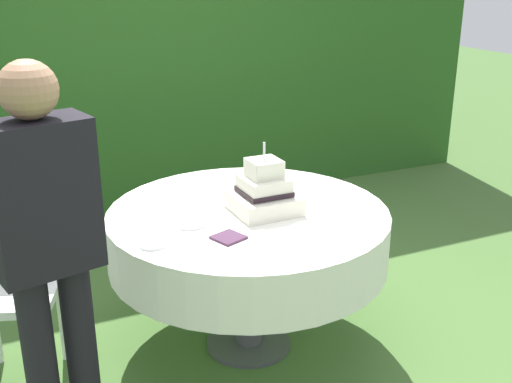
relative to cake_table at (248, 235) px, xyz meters
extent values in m
plane|color=#476B33|center=(0.00, 0.00, -0.63)|extent=(20.00, 20.00, 0.00)
cube|color=#28561E|center=(0.00, 2.41, 0.81)|extent=(6.28, 0.59, 2.88)
cylinder|color=#4C4C51|center=(0.00, 0.00, -0.62)|extent=(0.44, 0.44, 0.02)
cylinder|color=#4C4C51|center=(0.00, 0.00, -0.26)|extent=(0.14, 0.14, 0.73)
cylinder|color=olive|center=(0.00, 0.00, 0.11)|extent=(1.34, 1.34, 0.03)
cylinder|color=white|center=(0.00, 0.00, 0.00)|extent=(1.37, 1.37, 0.26)
cube|color=silver|center=(0.07, -0.04, 0.17)|extent=(0.30, 0.30, 0.09)
cube|color=silver|center=(0.07, -0.04, 0.26)|extent=(0.21, 0.21, 0.09)
cube|color=black|center=(0.07, -0.04, 0.23)|extent=(0.22, 0.22, 0.02)
cube|color=silver|center=(0.07, -0.04, 0.35)|extent=(0.15, 0.15, 0.09)
sphere|color=#D13866|center=(0.17, 0.07, 0.24)|extent=(0.07, 0.07, 0.07)
cylinder|color=silver|center=(0.07, -0.04, 0.43)|extent=(0.01, 0.01, 0.08)
cylinder|color=white|center=(-0.32, -0.06, 0.14)|extent=(0.14, 0.14, 0.01)
cylinder|color=white|center=(-0.53, -0.20, 0.14)|extent=(0.12, 0.12, 0.01)
cube|color=#4C2D47|center=(-0.21, -0.27, 0.14)|extent=(0.16, 0.16, 0.01)
cylinder|color=white|center=(-1.01, -0.04, -0.40)|extent=(0.03, 0.03, 0.45)
cylinder|color=white|center=(-0.90, 0.27, -0.40)|extent=(0.03, 0.03, 0.45)
cube|color=white|center=(-1.10, 0.17, -0.16)|extent=(0.51, 0.51, 0.04)
cube|color=white|center=(-1.04, 0.34, 0.06)|extent=(0.39, 0.17, 0.40)
cylinder|color=black|center=(-1.05, -0.45, -0.20)|extent=(0.12, 0.12, 0.85)
cylinder|color=black|center=(-0.89, -0.41, -0.20)|extent=(0.12, 0.12, 0.85)
cube|color=black|center=(-0.97, -0.43, 0.50)|extent=(0.40, 0.28, 0.55)
sphere|color=#A87A5B|center=(-0.97, -0.43, 0.87)|extent=(0.20, 0.20, 0.20)
camera|label=1|loc=(-1.13, -2.57, 1.25)|focal=43.69mm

